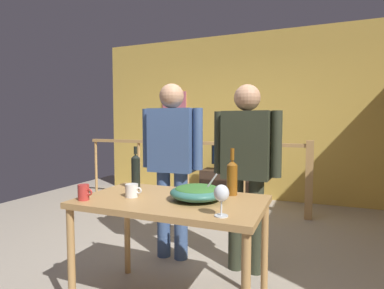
% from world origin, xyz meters
% --- Properties ---
extents(ground_plane, '(7.38, 7.38, 0.00)m').
position_xyz_m(ground_plane, '(0.00, 0.00, 0.00)').
color(ground_plane, '#9E9384').
extents(back_wall, '(5.67, 0.10, 2.83)m').
position_xyz_m(back_wall, '(0.00, 2.72, 1.42)').
color(back_wall, gold).
rests_on(back_wall, ground_plane).
extents(framed_picture, '(0.48, 0.03, 0.35)m').
position_xyz_m(framed_picture, '(-1.45, 2.66, 1.72)').
color(framed_picture, '#C86073').
extents(stair_railing, '(3.64, 0.10, 1.07)m').
position_xyz_m(stair_railing, '(-0.23, 1.79, 0.70)').
color(stair_railing, '#B2844C').
rests_on(stair_railing, ground_plane).
extents(tv_console, '(0.90, 0.40, 0.51)m').
position_xyz_m(tv_console, '(-0.31, 2.37, 0.26)').
color(tv_console, '#38281E').
rests_on(tv_console, ground_plane).
extents(flat_screen_tv, '(0.56, 0.12, 0.42)m').
position_xyz_m(flat_screen_tv, '(-0.31, 2.34, 0.76)').
color(flat_screen_tv, black).
rests_on(flat_screen_tv, tv_console).
extents(serving_table, '(1.25, 0.73, 0.79)m').
position_xyz_m(serving_table, '(0.12, -0.71, 0.70)').
color(serving_table, '#B2844C').
rests_on(serving_table, ground_plane).
extents(salad_bowl, '(0.37, 0.37, 0.19)m').
position_xyz_m(salad_bowl, '(0.29, -0.68, 0.84)').
color(salad_bowl, '#337060').
rests_on(salad_bowl, serving_table).
extents(wine_glass, '(0.09, 0.09, 0.18)m').
position_xyz_m(wine_glass, '(0.55, -0.96, 0.91)').
color(wine_glass, silver).
rests_on(wine_glass, serving_table).
extents(wine_bottle_dark, '(0.07, 0.07, 0.34)m').
position_xyz_m(wine_bottle_dark, '(-0.28, -0.54, 0.93)').
color(wine_bottle_dark, black).
rests_on(wine_bottle_dark, serving_table).
extents(wine_bottle_amber, '(0.08, 0.08, 0.34)m').
position_xyz_m(wine_bottle_amber, '(0.47, -0.45, 0.92)').
color(wine_bottle_amber, brown).
rests_on(wine_bottle_amber, serving_table).
extents(mug_white, '(0.13, 0.09, 0.09)m').
position_xyz_m(mug_white, '(-0.16, -0.77, 0.83)').
color(mug_white, white).
rests_on(mug_white, serving_table).
extents(mug_red, '(0.11, 0.07, 0.11)m').
position_xyz_m(mug_red, '(-0.42, -0.96, 0.84)').
color(mug_red, '#B7332D').
rests_on(mug_red, serving_table).
extents(person_standing_left, '(0.61, 0.24, 1.67)m').
position_xyz_m(person_standing_left, '(-0.24, 0.04, 1.00)').
color(person_standing_left, '#3D5684').
rests_on(person_standing_left, ground_plane).
extents(person_standing_right, '(0.59, 0.24, 1.63)m').
position_xyz_m(person_standing_right, '(0.47, 0.04, 0.97)').
color(person_standing_right, '#2D3323').
rests_on(person_standing_right, ground_plane).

